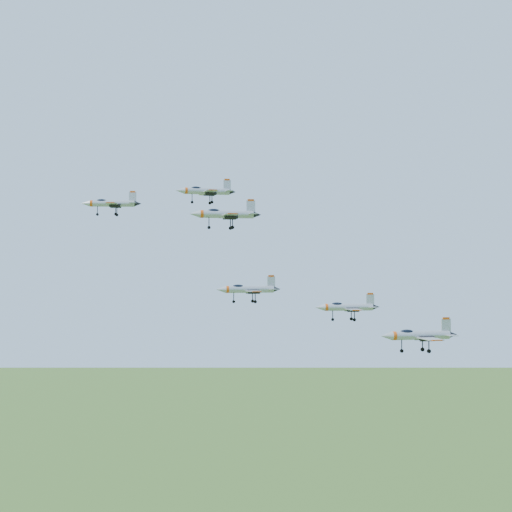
{
  "coord_description": "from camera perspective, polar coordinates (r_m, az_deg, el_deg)",
  "views": [
    {
      "loc": [
        1.76,
        -124.96,
        141.62
      ],
      "look_at": [
        7.21,
        -2.75,
        143.49
      ],
      "focal_mm": 50.0,
      "sensor_mm": 36.0,
      "label": 1
    }
  ],
  "objects": [
    {
      "name": "jet_right_low",
      "position": [
        112.84,
        7.27,
        -4.07
      ],
      "size": [
        10.46,
        8.66,
        2.79
      ],
      "rotation": [
        0.0,
        0.0,
        0.08
      ],
      "color": "#9DA2A9"
    },
    {
      "name": "jet_left_high",
      "position": [
        124.73,
        -4.09,
        5.21
      ],
      "size": [
        10.65,
        8.97,
        2.86
      ],
      "rotation": [
        0.0,
        0.0,
        0.21
      ],
      "color": "#9DA2A9"
    },
    {
      "name": "jet_lead",
      "position": [
        143.39,
        -11.56,
        4.15
      ],
      "size": [
        11.8,
        9.72,
        3.16
      ],
      "rotation": [
        0.0,
        0.0,
        0.04
      ],
      "color": "#9DA2A9"
    },
    {
      "name": "jet_right_high",
      "position": [
        103.81,
        -2.52,
        3.37
      ],
      "size": [
        10.63,
        8.88,
        2.84
      ],
      "rotation": [
        0.0,
        0.0,
        0.14
      ],
      "color": "#9DA2A9"
    },
    {
      "name": "jet_left_low",
      "position": [
        134.76,
        -0.66,
        -2.67
      ],
      "size": [
        12.54,
        10.52,
        3.36
      ],
      "rotation": [
        0.0,
        0.0,
        0.18
      ],
      "color": "#9DA2A9"
    },
    {
      "name": "jet_trail",
      "position": [
        123.71,
        12.86,
        -6.19
      ],
      "size": [
        13.89,
        11.62,
        3.72
      ],
      "rotation": [
        0.0,
        0.0,
        0.16
      ],
      "color": "#9DA2A9"
    }
  ]
}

